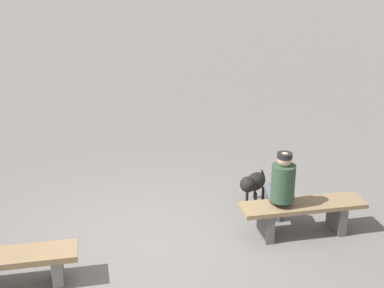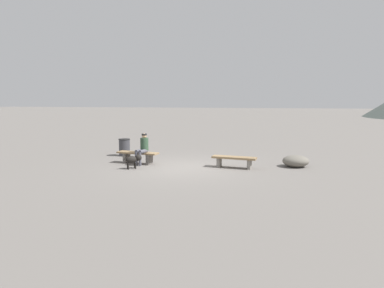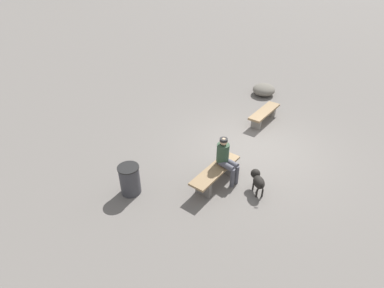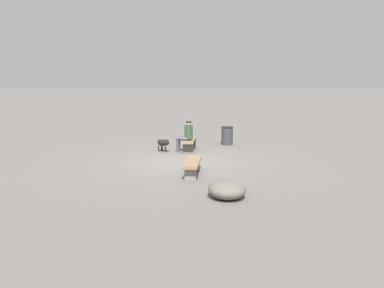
{
  "view_description": "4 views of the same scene",
  "coord_description": "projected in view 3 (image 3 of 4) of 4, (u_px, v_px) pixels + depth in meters",
  "views": [
    {
      "loc": [
        -1.32,
        -5.97,
        3.69
      ],
      "look_at": [
        0.92,
        1.24,
        0.89
      ],
      "focal_mm": 49.63,
      "sensor_mm": 36.0,
      "label": 1
    },
    {
      "loc": [
        -3.5,
        12.12,
        2.5
      ],
      "look_at": [
        -0.05,
        -0.94,
        0.77
      ],
      "focal_mm": 31.87,
      "sensor_mm": 36.0,
      "label": 2
    },
    {
      "loc": [
        7.39,
        2.3,
        5.07
      ],
      "look_at": [
        1.75,
        -1.13,
        0.78
      ],
      "focal_mm": 27.98,
      "sensor_mm": 36.0,
      "label": 3
    },
    {
      "loc": [
        -12.81,
        -0.3,
        2.83
      ],
      "look_at": [
        -0.5,
        -0.37,
        0.7
      ],
      "focal_mm": 35.55,
      "sensor_mm": 36.0,
      "label": 4
    }
  ],
  "objects": [
    {
      "name": "dog",
      "position": [
        258.0,
        180.0,
        7.3
      ],
      "size": [
        0.57,
        0.53,
        0.52
      ],
      "rotation": [
        0.0,
        0.0,
        3.84
      ],
      "color": "black",
      "rests_on": "ground"
    },
    {
      "name": "seated_person",
      "position": [
        226.0,
        157.0,
        7.5
      ],
      "size": [
        0.41,
        0.64,
        1.22
      ],
      "rotation": [
        0.0,
        0.0,
        -0.24
      ],
      "color": "#2D4733",
      "rests_on": "ground"
    },
    {
      "name": "bench_right",
      "position": [
        215.0,
        173.0,
        7.56
      ],
      "size": [
        1.74,
        0.6,
        0.46
      ],
      "rotation": [
        0.0,
        0.0,
        -0.1
      ],
      "color": "#605B56",
      "rests_on": "ground"
    },
    {
      "name": "trash_bin",
      "position": [
        130.0,
        180.0,
        7.25
      ],
      "size": [
        0.52,
        0.52,
        0.77
      ],
      "color": "#38383D",
      "rests_on": "ground"
    },
    {
      "name": "ground",
      "position": [
        254.0,
        150.0,
        9.07
      ],
      "size": [
        210.0,
        210.0,
        0.06
      ],
      "primitive_type": "cube",
      "color": "slate"
    },
    {
      "name": "boulder",
      "position": [
        264.0,
        90.0,
        12.36
      ],
      "size": [
        1.19,
        1.13,
        0.44
      ],
      "primitive_type": "ellipsoid",
      "rotation": [
        0.0,
        0.0,
        3.4
      ],
      "color": "#6B665B",
      "rests_on": "ground"
    },
    {
      "name": "bench_left",
      "position": [
        264.0,
        113.0,
        10.36
      ],
      "size": [
        1.68,
        0.59,
        0.42
      ],
      "rotation": [
        0.0,
        0.0,
        -0.1
      ],
      "color": "gray",
      "rests_on": "ground"
    }
  ]
}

